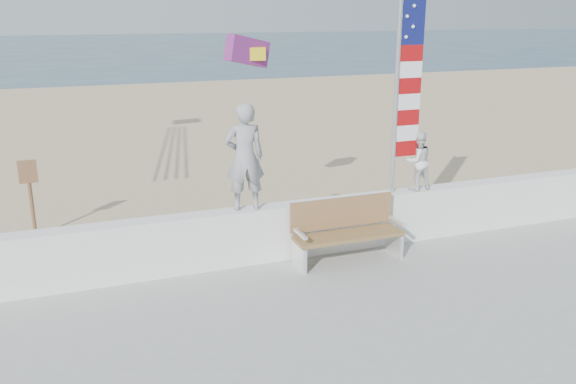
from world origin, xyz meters
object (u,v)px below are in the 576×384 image
bench (346,230)px  flag (404,80)px  child (418,161)px  adult (245,157)px

bench → flag: bearing=20.8°
child → bench: size_ratio=0.57×
bench → flag: 2.64m
adult → flag: 2.95m
flag → bench: bearing=-159.2°
adult → flag: flag is taller
child → bench: child is taller
adult → flag: size_ratio=0.48×
bench → child: bearing=16.2°
adult → child: bearing=-174.6°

